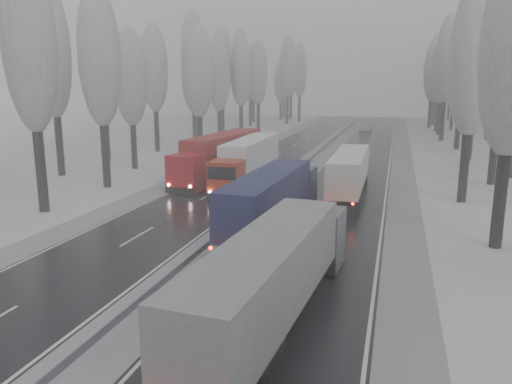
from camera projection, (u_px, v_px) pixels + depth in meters
The scene contains 53 objects.
ground at pixel (102, 349), 17.19m from camera, with size 260.00×260.00×0.00m, color white.
carriageway_right at pixel (345, 187), 44.02m from camera, with size 7.50×200.00×0.03m, color black.
carriageway_left at pixel (232, 181), 46.80m from camera, with size 7.50×200.00×0.03m, color black.
median_slush at pixel (287, 184), 45.41m from camera, with size 3.00×200.00×0.04m, color #989A9F.
shoulder_right at pixel (403, 191), 42.71m from camera, with size 2.40×200.00×0.04m, color #989A9F.
shoulder_left at pixel (184, 179), 48.11m from camera, with size 2.40×200.00×0.04m, color #989A9F.
median_guardrail at pixel (287, 178), 45.28m from camera, with size 0.12×200.00×0.76m.
tree_18 at pixel (474, 60), 36.52m from camera, with size 3.60×3.60×16.58m.
tree_20 at pixel (502, 70), 43.39m from camera, with size 3.60×3.60×15.71m.
tree_22 at pixel (474, 72), 53.41m from camera, with size 3.60×3.60×15.86m.
tree_24 at pixel (478, 47), 57.66m from camera, with size 3.60×3.60×20.49m.
tree_26 at pixel (464, 60), 67.62m from camera, with size 3.60×3.60×18.78m.
tree_28 at pixel (447, 60), 77.88m from camera, with size 3.60×3.60×19.62m.
tree_29 at pixel (493, 67), 79.89m from camera, with size 3.60×3.60×18.11m.
tree_30 at pixel (443, 69), 87.23m from camera, with size 3.60×3.60×17.86m.
tree_31 at pixel (476, 67), 89.33m from camera, with size 3.60×3.60×18.58m.
tree_32 at pixel (440, 72), 94.34m from camera, with size 3.60×3.60×17.33m.
tree_33 at pixel (455, 83), 97.68m from camera, with size 3.60×3.60×14.33m.
tree_34 at pixel (433, 72), 101.23m from camera, with size 3.60×3.60×17.63m.
tree_35 at pixel (479, 70), 102.46m from camera, with size 3.60×3.60×18.25m.
tree_36 at pixel (437, 65), 109.79m from camera, with size 3.60×3.60×20.23m.
tree_37 at pixel (467, 77), 112.22m from camera, with size 3.60×3.60×16.37m.
tree_38 at pixel (441, 73), 119.58m from camera, with size 3.60×3.60×17.97m.
tree_39 at pixel (451, 78), 122.84m from camera, with size 3.60×3.60×16.19m.
tree_56 at pixel (29, 42), 33.39m from camera, with size 3.60×3.60×18.12m.
tree_58 at pixel (99, 58), 41.96m from camera, with size 3.60×3.60×17.21m.
tree_59 at pixel (52, 53), 47.59m from camera, with size 3.60×3.60×18.41m.
tree_60 at pixel (130, 78), 52.04m from camera, with size 3.60×3.60×14.84m.
tree_61 at pixel (104, 84), 57.45m from camera, with size 3.60×3.60×13.95m.
tree_62 at pixel (199, 72), 59.83m from camera, with size 3.60×3.60×16.04m.
tree_63 at pixel (154, 69), 65.57m from camera, with size 3.60×3.60×16.88m.
tree_64 at pixel (194, 77), 69.51m from camera, with size 3.60×3.60×15.42m.
tree_65 at pixel (193, 59), 73.20m from camera, with size 3.60×3.60×19.48m.
tree_66 at pixel (219, 78), 78.57m from camera, with size 3.60×3.60×15.23m.
tree_67 at pixel (219, 71), 82.45m from camera, with size 3.60×3.60×17.09m.
tree_68 at pixel (241, 73), 84.32m from camera, with size 3.60×3.60×16.65m.
tree_69 at pixel (222, 64), 89.01m from camera, with size 3.60×3.60×19.35m.
tree_70 at pixel (258, 73), 93.68m from camera, with size 3.60×3.60×17.09m.
tree_71 at pixel (241, 65), 98.37m from camera, with size 3.60×3.60×19.61m.
tree_72 at pixel (258, 80), 103.43m from camera, with size 3.60×3.60×15.11m.
tree_73 at pixel (250, 74), 107.67m from camera, with size 3.60×3.60×17.22m.
tree_74 at pixel (288, 67), 111.94m from camera, with size 3.60×3.60×19.68m.
tree_75 at pixel (253, 71), 118.27m from camera, with size 3.60×3.60×18.60m.
tree_76 at pixel (300, 71), 120.66m from camera, with size 3.60×3.60×18.55m.
tree_77 at pixel (281, 83), 126.48m from camera, with size 3.60×3.60×14.32m.
tree_78 at pixel (291, 70), 127.65m from camera, with size 3.60×3.60×19.55m.
tree_79 at pixel (284, 76), 132.49m from camera, with size 3.60×3.60×17.07m.
truck_grey_tarp at pixel (277, 271), 18.34m from camera, with size 3.46×15.02×3.82m.
truck_blue_box at pixel (273, 196), 30.60m from camera, with size 2.97×14.94×3.81m.
truck_cream_box at pixel (350, 170), 40.14m from camera, with size 2.38×14.55×3.72m.
box_truck_distant at pixel (366, 123), 99.04m from camera, with size 2.28×7.24×2.69m.
truck_red_white at pixel (248, 158), 45.53m from camera, with size 2.91×15.69×4.01m.
truck_red_red at pixel (220, 153), 47.55m from camera, with size 3.87×16.68×4.24m.
Camera 1 is at (9.36, -13.63, 8.95)m, focal length 35.00 mm.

